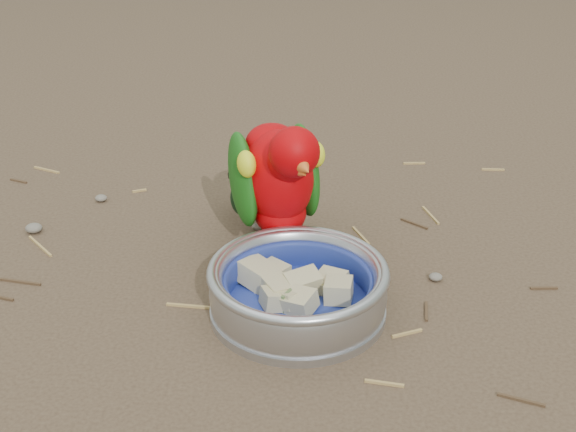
# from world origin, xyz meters

# --- Properties ---
(ground) EXTENTS (60.00, 60.00, 0.00)m
(ground) POSITION_xyz_m (0.00, 0.00, 0.00)
(ground) COLOR #4E3C2C
(food_bowl) EXTENTS (0.20, 0.20, 0.02)m
(food_bowl) POSITION_xyz_m (0.07, -0.00, 0.01)
(food_bowl) COLOR #B2B2BA
(food_bowl) RESTS_ON ground
(bowl_wall) EXTENTS (0.20, 0.20, 0.04)m
(bowl_wall) POSITION_xyz_m (0.07, -0.00, 0.04)
(bowl_wall) COLOR #B2B2BA
(bowl_wall) RESTS_ON food_bowl
(fruit_wedges) EXTENTS (0.12, 0.12, 0.03)m
(fruit_wedges) POSITION_xyz_m (0.07, -0.00, 0.03)
(fruit_wedges) COLOR #C2B585
(fruit_wedges) RESTS_ON food_bowl
(lory_parrot) EXTENTS (0.19, 0.26, 0.19)m
(lory_parrot) POSITION_xyz_m (0.04, 0.13, 0.09)
(lory_parrot) COLOR #B10105
(lory_parrot) RESTS_ON ground
(ground_debris) EXTENTS (0.90, 0.80, 0.01)m
(ground_debris) POSITION_xyz_m (-0.05, 0.05, 0.00)
(ground_debris) COLOR tan
(ground_debris) RESTS_ON ground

